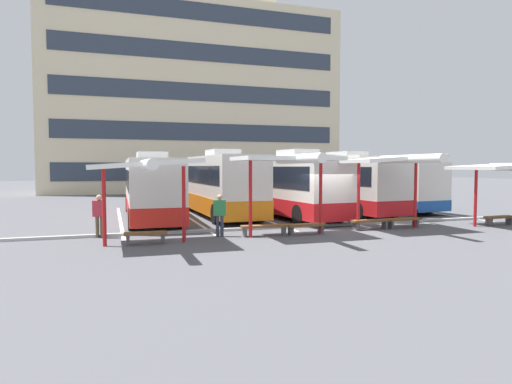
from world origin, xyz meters
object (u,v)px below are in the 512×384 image
bench_0 (145,235)px  waiting_passenger_1 (220,212)px  coach_bus_0 (150,188)px  bench_3 (371,222)px  waiting_shelter_0 (145,166)px  waiting_passenger_0 (99,213)px  bench_4 (403,220)px  waiting_shelter_1 (289,161)px  coach_bus_4 (375,185)px  bench_5 (499,218)px  coach_bus_2 (286,186)px  bench_2 (306,226)px  waiting_shelter_2 (392,160)px  waiting_shelter_3 (506,168)px  bench_1 (264,228)px  coach_bus_1 (216,185)px  coach_bus_3 (333,184)px

bench_0 → waiting_passenger_1: bearing=16.7°
coach_bus_0 → bench_3: bearing=-39.5°
waiting_shelter_0 → waiting_passenger_0: waiting_shelter_0 is taller
coach_bus_0 → bench_4: (10.87, -7.41, -1.31)m
waiting_shelter_1 → waiting_passenger_1: (-2.67, 0.89, -2.08)m
coach_bus_0 → waiting_passenger_0: coach_bus_0 is taller
coach_bus_0 → waiting_passenger_0: 6.57m
bench_3 → waiting_passenger_0: waiting_passenger_0 is taller
coach_bus_4 → bench_5: bearing=-84.1°
waiting_passenger_0 → waiting_shelter_1: bearing=-15.9°
coach_bus_2 → bench_4: bearing=-60.9°
coach_bus_2 → bench_2: size_ratio=6.22×
waiting_shelter_2 → waiting_shelter_3: bearing=-6.8°
coach_bus_4 → bench_1: coach_bus_4 is taller
bench_2 → coach_bus_2: bearing=75.0°
waiting_shelter_2 → coach_bus_2: bearing=111.3°
waiting_shelter_2 → bench_2: bearing=-178.3°
coach_bus_4 → bench_0: 18.31m
bench_3 → bench_4: size_ratio=1.02×
coach_bus_0 → waiting_shelter_1: coach_bus_0 is taller
coach_bus_4 → bench_2: (-9.18, -8.92, -1.27)m
waiting_shelter_1 → waiting_passenger_1: 3.50m
coach_bus_1 → bench_3: bearing=-58.2°
waiting_passenger_0 → waiting_shelter_0: bearing=-55.6°
coach_bus_4 → waiting_shelter_2: bearing=-119.2°
waiting_shelter_0 → waiting_shelter_1: bearing=3.0°
bench_4 → waiting_shelter_3: size_ratio=0.36×
coach_bus_0 → coach_bus_4: 14.93m
waiting_passenger_0 → bench_3: bearing=-7.0°
bench_5 → coach_bus_2: bearing=140.8°
coach_bus_1 → bench_3: 9.95m
waiting_shelter_3 → coach_bus_0: bearing=152.0°
bench_4 → bench_2: bearing=-175.2°
coach_bus_2 → waiting_shelter_1: size_ratio=2.32×
coach_bus_3 → bench_4: size_ratio=6.84×
bench_0 → waiting_passenger_1: size_ratio=0.91×
coach_bus_0 → waiting_shelter_3: (15.85, -8.42, 1.14)m
waiting_shelter_1 → bench_1: size_ratio=2.32×
bench_2 → bench_1: bearing=175.3°
bench_2 → bench_3: same height
waiting_shelter_0 → waiting_shelter_1: size_ratio=1.10×
bench_4 → waiting_passenger_0: 13.46m
bench_1 → waiting_passenger_0: 6.66m
coach_bus_1 → waiting_shelter_2: bearing=-54.8°
coach_bus_1 → bench_5: bearing=-37.1°
coach_bus_2 → waiting_shelter_3: bearing=-40.3°
waiting_shelter_1 → bench_5: 11.38m
waiting_passenger_1 → coach_bus_3: bearing=39.7°
bench_5 → coach_bus_0: bearing=152.8°
coach_bus_1 → waiting_shelter_0: size_ratio=2.37×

